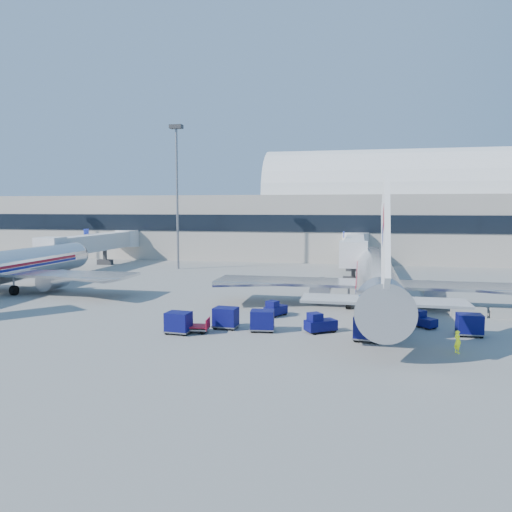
% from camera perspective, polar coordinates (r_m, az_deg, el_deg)
% --- Properties ---
extents(ground, '(260.00, 260.00, 0.00)m').
position_cam_1_polar(ground, '(46.65, 1.22, -6.54)').
color(ground, gray).
rests_on(ground, ground).
extents(terminal, '(170.00, 28.15, 21.00)m').
position_cam_1_polar(terminal, '(103.20, -0.47, 4.32)').
color(terminal, '#B2AA9E').
rests_on(terminal, ground).
extents(airliner_main, '(32.00, 37.26, 12.07)m').
position_cam_1_polar(airliner_main, '(49.84, 13.59, -2.50)').
color(airliner_main, silver).
rests_on(airliner_main, ground).
extents(jetbridge_near, '(4.40, 27.50, 6.25)m').
position_cam_1_polar(jetbridge_near, '(75.88, 11.21, 1.04)').
color(jetbridge_near, silver).
rests_on(jetbridge_near, ground).
extents(jetbridge_mid, '(4.40, 27.50, 6.25)m').
position_cam_1_polar(jetbridge_mid, '(87.10, -17.62, 1.46)').
color(jetbridge_mid, silver).
rests_on(jetbridge_mid, ground).
extents(mast_west, '(2.00, 1.20, 22.60)m').
position_cam_1_polar(mast_west, '(80.20, -9.03, 9.08)').
color(mast_west, slate).
rests_on(mast_west, ground).
extents(barrier_near, '(3.00, 0.55, 0.90)m').
position_cam_1_polar(barrier_near, '(48.72, 23.11, -5.93)').
color(barrier_near, '#9E9E96').
rests_on(barrier_near, ground).
extents(barrier_mid, '(3.00, 0.55, 0.90)m').
position_cam_1_polar(barrier_mid, '(49.47, 26.88, -5.92)').
color(barrier_mid, '#9E9E96').
rests_on(barrier_mid, ground).
extents(tug_lead, '(2.68, 2.37, 1.58)m').
position_cam_1_polar(tug_lead, '(39.81, 7.27, -7.64)').
color(tug_lead, '#0A0B4C').
rests_on(tug_lead, ground).
extents(tug_right, '(2.16, 2.18, 1.34)m').
position_cam_1_polar(tug_right, '(43.38, 18.55, -6.94)').
color(tug_right, '#0A0B4C').
rests_on(tug_right, ground).
extents(tug_left, '(2.02, 2.47, 1.44)m').
position_cam_1_polar(tug_left, '(45.32, 2.18, -6.06)').
color(tug_left, '#0A0B4C').
rests_on(tug_left, ground).
extents(cart_train_a, '(2.07, 1.67, 1.69)m').
position_cam_1_polar(cart_train_a, '(39.75, 0.74, -7.34)').
color(cart_train_a, '#0A0B4C').
rests_on(cart_train_a, ground).
extents(cart_train_b, '(2.07, 1.65, 1.72)m').
position_cam_1_polar(cart_train_b, '(40.73, -3.47, -7.01)').
color(cart_train_b, '#0A0B4C').
rests_on(cart_train_b, ground).
extents(cart_train_c, '(2.06, 1.65, 1.70)m').
position_cam_1_polar(cart_train_c, '(39.49, -8.85, -7.49)').
color(cart_train_c, '#0A0B4C').
rests_on(cart_train_c, ground).
extents(cart_solo_near, '(2.30, 1.86, 1.87)m').
position_cam_1_polar(cart_solo_near, '(37.82, 12.69, -8.00)').
color(cart_solo_near, '#0A0B4C').
rests_on(cart_solo_near, ground).
extents(cart_solo_far, '(1.95, 1.51, 1.70)m').
position_cam_1_polar(cart_solo_far, '(41.70, 23.23, -7.18)').
color(cart_solo_far, '#0A0B4C').
rests_on(cart_solo_far, ground).
extents(cart_open_red, '(2.22, 1.67, 0.56)m').
position_cam_1_polar(cart_open_red, '(39.81, -6.90, -8.11)').
color(cart_open_red, slate).
rests_on(cart_open_red, ground).
extents(ramp_worker, '(0.60, 0.67, 1.55)m').
position_cam_1_polar(ramp_worker, '(36.66, 22.04, -9.07)').
color(ramp_worker, '#D1FE1A').
rests_on(ramp_worker, ground).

